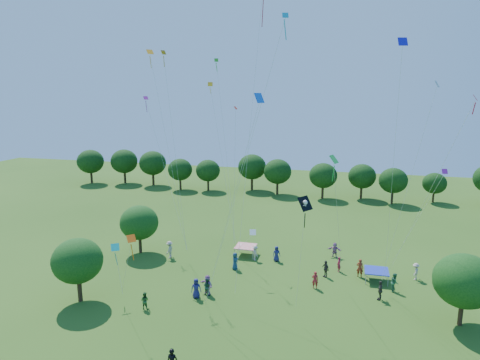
% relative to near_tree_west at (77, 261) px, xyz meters
% --- Properties ---
extents(near_tree_west, '(4.28, 4.28, 5.63)m').
position_rel_near_tree_west_xyz_m(near_tree_west, '(0.00, 0.00, 0.00)').
color(near_tree_west, '#422B19').
rests_on(near_tree_west, ground).
extents(near_tree_north, '(4.28, 4.28, 5.46)m').
position_rel_near_tree_west_xyz_m(near_tree_north, '(-0.30, 11.73, -0.17)').
color(near_tree_north, '#422B19').
rests_on(near_tree_north, ground).
extents(near_tree_east, '(4.60, 4.60, 5.76)m').
position_rel_near_tree_west_xyz_m(near_tree_east, '(31.06, 3.94, -0.02)').
color(near_tree_east, '#422B19').
rests_on(near_tree_east, ground).
extents(treeline, '(88.01, 8.77, 6.77)m').
position_rel_near_tree_west_xyz_m(treeline, '(12.03, 43.73, 0.40)').
color(treeline, '#422B19').
rests_on(treeline, ground).
extents(tent_red_stripe, '(2.20, 2.20, 1.10)m').
position_rel_near_tree_west_xyz_m(tent_red_stripe, '(11.44, 13.86, -2.66)').
color(tent_red_stripe, red).
rests_on(tent_red_stripe, ground).
extents(tent_blue, '(2.20, 2.20, 1.10)m').
position_rel_near_tree_west_xyz_m(tent_blue, '(25.16, 10.59, -2.66)').
color(tent_blue, '#192EA8').
rests_on(tent_blue, ground).
extents(crowd_person_0, '(0.99, 0.75, 1.78)m').
position_rel_near_tree_west_xyz_m(crowd_person_0, '(9.57, 3.06, -2.80)').
color(crowd_person_0, navy).
rests_on(crowd_person_0, ground).
extents(crowd_person_1, '(0.65, 0.45, 1.63)m').
position_rel_near_tree_west_xyz_m(crowd_person_1, '(19.57, 7.58, -2.88)').
color(crowd_person_1, maroon).
rests_on(crowd_person_1, ground).
extents(crowd_person_2, '(0.47, 0.86, 1.73)m').
position_rel_near_tree_west_xyz_m(crowd_person_2, '(26.64, 8.73, -2.83)').
color(crowd_person_2, '#2A6342').
rests_on(crowd_person_2, ground).
extents(crowd_person_3, '(1.03, 1.16, 1.65)m').
position_rel_near_tree_west_xyz_m(crowd_person_3, '(12.77, 12.75, -2.87)').
color(crowd_person_3, '#C1AE9A').
rests_on(crowd_person_3, ground).
extents(crowd_person_4, '(0.98, 1.05, 1.68)m').
position_rel_near_tree_west_xyz_m(crowd_person_4, '(20.37, 10.32, -2.85)').
color(crowd_person_4, '#3B332F').
rests_on(crowd_person_4, ground).
extents(crowd_person_5, '(1.71, 1.46, 1.79)m').
position_rel_near_tree_west_xyz_m(crowd_person_5, '(10.31, 3.98, -2.80)').
color(crowd_person_5, '#A962A3').
rests_on(crowd_person_5, ground).
extents(crowd_person_6, '(0.59, 0.93, 1.78)m').
position_rel_near_tree_west_xyz_m(crowd_person_6, '(11.28, 9.89, -2.80)').
color(crowd_person_6, navy).
rests_on(crowd_person_6, ground).
extents(crowd_person_7, '(0.74, 0.54, 1.83)m').
position_rel_near_tree_west_xyz_m(crowd_person_7, '(23.63, 11.18, -2.78)').
color(crowd_person_7, maroon).
rests_on(crowd_person_7, ground).
extents(crowd_person_8, '(0.84, 0.67, 1.51)m').
position_rel_near_tree_west_xyz_m(crowd_person_8, '(10.31, 3.87, -2.94)').
color(crowd_person_8, '#25583B').
rests_on(crowd_person_8, ground).
extents(crowd_person_9, '(0.82, 1.19, 1.67)m').
position_rel_near_tree_west_xyz_m(crowd_person_9, '(28.84, 11.83, -2.86)').
color(crowd_person_9, '#BEA998').
rests_on(crowd_person_9, ground).
extents(crowd_person_10, '(0.73, 1.11, 1.74)m').
position_rel_near_tree_west_xyz_m(crowd_person_10, '(25.26, 6.68, -2.82)').
color(crowd_person_10, '#3A362E').
rests_on(crowd_person_10, ground).
extents(crowd_person_11, '(1.59, 0.76, 1.64)m').
position_rel_near_tree_west_xyz_m(crowd_person_11, '(21.04, 15.85, -2.88)').
color(crowd_person_11, '#99598D').
rests_on(crowd_person_11, ground).
extents(crowd_person_12, '(0.93, 0.71, 1.66)m').
position_rel_near_tree_west_xyz_m(crowd_person_12, '(15.04, 13.07, -2.86)').
color(crowd_person_12, navy).
rests_on(crowd_person_12, ground).
extents(crowd_person_13, '(0.55, 0.67, 1.54)m').
position_rel_near_tree_west_xyz_m(crowd_person_13, '(21.60, 11.92, -2.92)').
color(crowd_person_13, maroon).
rests_on(crowd_person_13, ground).
extents(crowd_person_14, '(0.74, 0.40, 1.49)m').
position_rel_near_tree_west_xyz_m(crowd_person_14, '(6.09, 0.13, -2.95)').
color(crowd_person_14, '#295A26').
rests_on(crowd_person_14, ground).
extents(crowd_person_15, '(0.59, 1.25, 1.90)m').
position_rel_near_tree_west_xyz_m(crowd_person_15, '(3.55, 11.08, -2.75)').
color(crowd_person_15, '#B5A291').
rests_on(crowd_person_15, ground).
extents(pirate_kite, '(1.12, 1.44, 9.07)m').
position_rel_near_tree_west_xyz_m(pirate_kite, '(19.11, 0.46, 6.09)').
color(pirate_kite, black).
extents(red_high_kite, '(0.74, 8.94, 26.23)m').
position_rel_near_tree_west_xyz_m(red_high_kite, '(13.69, 9.15, 18.60)').
color(red_high_kite, red).
extents(small_kite_0, '(3.39, 3.69, 6.31)m').
position_rel_near_tree_west_xyz_m(small_kite_0, '(6.65, -2.74, 2.89)').
color(small_kite_0, '#E7530D').
extents(small_kite_1, '(0.50, 2.52, 14.99)m').
position_rel_near_tree_west_xyz_m(small_kite_1, '(9.88, 15.22, 8.17)').
color(small_kite_1, red).
extents(small_kite_2, '(4.10, 1.03, 20.72)m').
position_rel_near_tree_west_xyz_m(small_kite_2, '(2.89, 11.01, 13.89)').
color(small_kite_2, orange).
extents(small_kite_3, '(1.31, 7.21, 12.08)m').
position_rel_near_tree_west_xyz_m(small_kite_3, '(21.12, 2.22, 7.71)').
color(small_kite_3, green).
extents(small_kite_4, '(5.28, 3.66, 16.48)m').
position_rel_near_tree_west_xyz_m(small_kite_4, '(15.49, -2.52, 10.76)').
color(small_kite_4, blue).
extents(small_kite_5, '(2.48, 9.91, 11.95)m').
position_rel_near_tree_west_xyz_m(small_kite_5, '(26.94, 1.48, 5.29)').
color(small_kite_5, '#A81CA0').
extents(small_kite_6, '(2.95, 2.94, 17.36)m').
position_rel_near_tree_west_xyz_m(small_kite_6, '(27.50, 6.17, 10.65)').
color(small_kite_6, silver).
extents(small_kite_7, '(1.94, 2.13, 3.62)m').
position_rel_near_tree_west_xyz_m(small_kite_7, '(2.88, 1.38, 0.65)').
color(small_kite_7, '#0BABA2').
extents(small_kite_8, '(3.60, 9.51, 16.39)m').
position_rel_near_tree_west_xyz_m(small_kite_8, '(28.15, 1.38, 9.07)').
color(small_kite_8, red).
extents(small_kite_9, '(2.34, 0.81, 20.60)m').
position_rel_near_tree_west_xyz_m(small_kite_9, '(4.18, 10.95, 12.63)').
color(small_kite_9, orange).
extents(small_kite_10, '(4.38, 4.33, 17.64)m').
position_rel_near_tree_west_xyz_m(small_kite_10, '(7.21, 16.78, 11.04)').
color(small_kite_10, '#FFA716').
extents(small_kite_11, '(2.79, 1.85, 20.06)m').
position_rel_near_tree_west_xyz_m(small_kite_11, '(8.51, 14.97, 11.58)').
color(small_kite_11, green).
extents(small_kite_12, '(0.92, 6.49, 20.14)m').
position_rel_near_tree_west_xyz_m(small_kite_12, '(25.27, 3.36, 12.94)').
color(small_kite_12, '#1712BD').
extents(small_kite_13, '(7.83, 7.14, 16.04)m').
position_rel_near_tree_west_xyz_m(small_kite_13, '(-0.07, 16.05, 9.70)').
color(small_kite_13, '#A81C8F').
extents(small_kite_14, '(3.07, 1.94, 3.69)m').
position_rel_near_tree_west_xyz_m(small_kite_14, '(13.30, 8.23, 0.74)').
color(small_kite_14, white).
extents(small_kite_15, '(6.32, 0.93, 21.65)m').
position_rel_near_tree_west_xyz_m(small_kite_15, '(15.72, -0.16, 12.54)').
color(small_kite_15, '#0C92B8').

